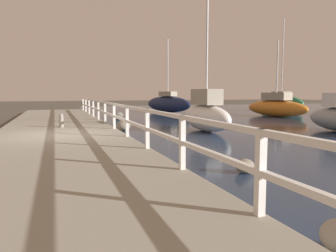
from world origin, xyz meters
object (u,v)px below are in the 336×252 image
(mooring_bollard, at_px, (61,120))
(sailboat_white, at_px, (206,114))
(sailboat_green, at_px, (281,103))
(sailboat_orange, at_px, (276,107))
(sailboat_navy, at_px, (168,104))

(mooring_bollard, bearing_deg, sailboat_white, -12.24)
(sailboat_green, bearing_deg, sailboat_orange, -132.91)
(mooring_bollard, bearing_deg, sailboat_navy, 54.19)
(mooring_bollard, relative_size, sailboat_orange, 0.11)
(sailboat_orange, relative_size, sailboat_white, 0.78)
(sailboat_navy, bearing_deg, sailboat_orange, -72.69)
(sailboat_navy, bearing_deg, sailboat_white, -122.65)
(sailboat_orange, bearing_deg, mooring_bollard, -171.58)
(mooring_bollard, distance_m, sailboat_orange, 15.75)
(sailboat_navy, bearing_deg, sailboat_green, -28.38)
(sailboat_navy, relative_size, sailboat_orange, 1.14)
(sailboat_orange, height_order, sailboat_green, sailboat_green)
(sailboat_navy, xyz_separation_m, sailboat_orange, (5.71, -7.38, -0.07))
(sailboat_orange, height_order, sailboat_white, sailboat_white)
(sailboat_orange, distance_m, sailboat_green, 7.75)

